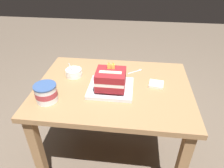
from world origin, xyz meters
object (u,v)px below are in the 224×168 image
object	(u,v)px
ice_cream_tub	(46,93)
serving_spoon_near_tray	(138,71)
foil_tray	(111,89)
birthday_cake	(111,79)
napkin_pile	(156,84)
bowl_stack	(74,73)

from	to	relation	value
ice_cream_tub	serving_spoon_near_tray	distance (m)	0.70
foil_tray	ice_cream_tub	size ratio (longest dim) A/B	2.13
birthday_cake	foil_tray	bearing A→B (deg)	-90.00
birthday_cake	napkin_pile	world-z (taller)	birthday_cake
bowl_stack	birthday_cake	bearing A→B (deg)	-26.66
bowl_stack	napkin_pile	world-z (taller)	bowl_stack
foil_tray	serving_spoon_near_tray	bearing A→B (deg)	57.18
bowl_stack	napkin_pile	distance (m)	0.60
napkin_pile	serving_spoon_near_tray	bearing A→B (deg)	125.68
foil_tray	ice_cream_tub	world-z (taller)	ice_cream_tub
birthday_cake	ice_cream_tub	xyz separation A→B (m)	(-0.38, -0.16, -0.03)
foil_tray	bowl_stack	bearing A→B (deg)	153.32
birthday_cake	ice_cream_tub	distance (m)	0.41
napkin_pile	foil_tray	bearing A→B (deg)	-163.84
serving_spoon_near_tray	foil_tray	bearing A→B (deg)	-122.82
ice_cream_tub	napkin_pile	xyz separation A→B (m)	(0.68, 0.25, -0.05)
serving_spoon_near_tray	napkin_pile	distance (m)	0.22
ice_cream_tub	serving_spoon_near_tray	bearing A→B (deg)	38.18
birthday_cake	serving_spoon_near_tray	bearing A→B (deg)	57.16
foil_tray	birthday_cake	size ratio (longest dim) A/B	1.55
serving_spoon_near_tray	bowl_stack	bearing A→B (deg)	-165.26
birthday_cake	napkin_pile	bearing A→B (deg)	16.14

